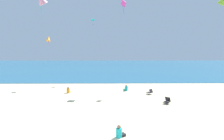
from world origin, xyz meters
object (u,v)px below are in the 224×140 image
person_0 (68,91)px  kite_teal (93,19)px  person_2 (126,88)px  person_3 (120,133)px  kite_magenta (124,4)px  beach_chair_far_right (167,101)px  beach_chair_near_camera (150,92)px  kite_orange (49,38)px

person_0 → kite_teal: bearing=-3.6°
person_2 → kite_teal: (-4.60, 7.08, 9.31)m
person_3 → kite_magenta: 16.21m
beach_chair_far_right → person_2: person_2 is taller
beach_chair_far_right → kite_magenta: bearing=-107.5°
person_0 → kite_magenta: bearing=-61.9°
beach_chair_far_right → person_3: person_3 is taller
person_2 → person_0: bearing=68.0°
kite_teal → person_3: bearing=-80.4°
person_2 → kite_magenta: size_ratio=0.47×
beach_chair_near_camera → person_0: person_0 is taller
beach_chair_near_camera → beach_chair_far_right: beach_chair_far_right is taller
person_2 → kite_magenta: (-0.31, 0.88, 10.12)m
beach_chair_near_camera → kite_orange: size_ratio=0.68×
person_2 → kite_orange: bearing=45.3°
kite_orange → kite_magenta: 10.51m
person_0 → kite_magenta: size_ratio=0.43×
beach_chair_far_right → person_3: size_ratio=1.11×
person_0 → person_3: 11.88m
beach_chair_near_camera → beach_chair_far_right: (0.79, -3.55, -0.01)m
kite_teal → kite_magenta: bearing=-55.4°
person_0 → kite_orange: 7.72m
beach_chair_near_camera → kite_magenta: kite_magenta is taller
person_3 → person_2: bearing=52.3°
beach_chair_near_camera → kite_orange: (-12.39, 4.22, 6.10)m
beach_chair_far_right → person_0: 10.87m
person_3 → kite_magenta: size_ratio=0.43×
person_0 → person_3: person_0 is taller
person_3 → kite_orange: size_ratio=0.61×
beach_chair_far_right → kite_teal: 17.45m
beach_chair_far_right → person_2: bearing=-106.0°
kite_orange → person_3: bearing=-58.9°
person_2 → kite_teal: kite_teal is taller
beach_chair_far_right → kite_magenta: kite_magenta is taller
person_0 → person_2: size_ratio=0.93×
person_3 → beach_chair_near_camera: bearing=37.6°
kite_magenta → kite_orange: bearing=171.2°
person_0 → kite_magenta: kite_magenta is taller
person_0 → kite_orange: size_ratio=0.61×
beach_chair_near_camera → kite_magenta: 10.84m
beach_chair_far_right → person_2: 6.31m
kite_magenta → person_3: bearing=-95.0°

